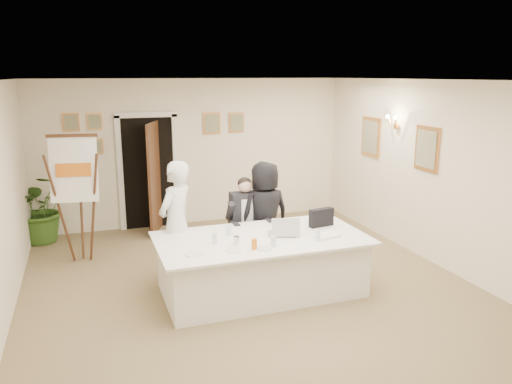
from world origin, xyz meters
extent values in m
plane|color=olive|center=(0.00, 0.00, 0.00)|extent=(7.00, 7.00, 0.00)
cube|color=white|center=(0.00, 0.00, 2.80)|extent=(6.00, 7.00, 0.02)
cube|color=white|center=(0.00, 3.50, 1.40)|extent=(6.00, 0.10, 2.80)
cube|color=white|center=(0.00, -3.50, 1.40)|extent=(6.00, 0.10, 2.80)
cube|color=white|center=(3.00, 0.00, 1.40)|extent=(0.10, 7.00, 2.80)
cube|color=black|center=(-0.90, 3.47, 1.05)|extent=(0.92, 0.06, 2.10)
cube|color=white|center=(-1.42, 3.44, 1.05)|extent=(0.10, 0.06, 2.20)
cube|color=white|center=(-0.38, 3.44, 1.05)|extent=(0.10, 0.06, 2.20)
cube|color=#3B2413|center=(-0.85, 3.05, 1.03)|extent=(0.33, 0.81, 2.02)
cube|color=white|center=(0.10, -0.04, 0.38)|extent=(2.58, 1.29, 0.75)
cube|color=white|center=(0.10, -0.04, 0.76)|extent=(2.76, 1.47, 0.03)
cube|color=white|center=(-2.17, 1.82, 1.49)|extent=(0.71, 0.30, 0.96)
imported|color=silver|center=(-0.90, 0.64, 0.87)|extent=(0.74, 0.74, 1.74)
imported|color=black|center=(0.50, 0.90, 0.81)|extent=(0.84, 0.59, 1.61)
imported|color=#2F551C|center=(-2.80, 3.20, 0.61)|extent=(1.31, 1.20, 1.22)
cube|color=black|center=(1.07, 0.14, 0.90)|extent=(0.38, 0.16, 0.26)
cube|color=white|center=(0.91, -0.31, 0.79)|extent=(0.39, 0.32, 0.03)
cylinder|color=white|center=(-0.87, -0.38, 0.78)|extent=(0.25, 0.25, 0.01)
cylinder|color=white|center=(-0.39, -0.42, 0.78)|extent=(0.23, 0.23, 0.01)
cylinder|color=white|center=(-0.02, -0.47, 0.78)|extent=(0.23, 0.23, 0.01)
cylinder|color=silver|center=(-0.54, -0.09, 0.84)|extent=(0.08, 0.08, 0.14)
cylinder|color=silver|center=(0.12, -0.44, 0.84)|extent=(0.07, 0.07, 0.14)
cylinder|color=silver|center=(0.75, -0.40, 0.84)|extent=(0.07, 0.07, 0.14)
cylinder|color=silver|center=(-0.26, 0.21, 0.84)|extent=(0.08, 0.08, 0.14)
cylinder|color=orange|center=(-0.14, -0.45, 0.84)|extent=(0.08, 0.08, 0.13)
cylinder|color=silver|center=(-0.30, -0.22, 0.83)|extent=(0.10, 0.10, 0.11)
camera|label=1|loc=(-2.03, -5.94, 2.87)|focal=35.00mm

